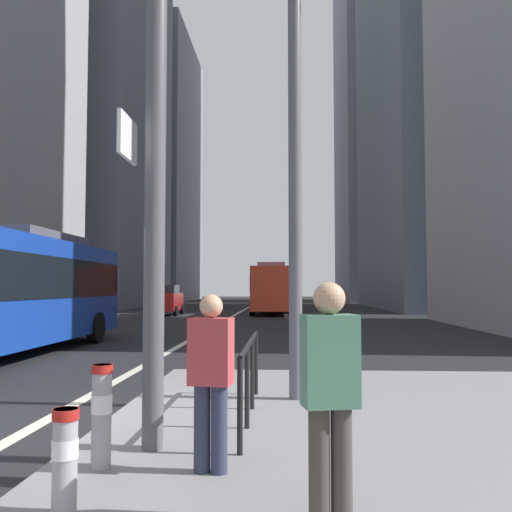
{
  "coord_description": "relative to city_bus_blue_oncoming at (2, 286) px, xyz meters",
  "views": [
    {
      "loc": [
        3.25,
        -7.25,
        1.81
      ],
      "look_at": [
        1.78,
        20.93,
        3.4
      ],
      "focal_mm": 38.87,
      "sensor_mm": 36.0,
      "label": 1
    }
  ],
  "objects": [
    {
      "name": "street_lamp_post",
      "position": [
        7.44,
        -5.56,
        3.45
      ],
      "size": [
        5.5,
        0.32,
        8.0
      ],
      "color": "#56565B",
      "rests_on": "median_island"
    },
    {
      "name": "car_oncoming_mid",
      "position": [
        -0.49,
        21.72,
        -0.85
      ],
      "size": [
        2.16,
        4.1,
        1.94
      ],
      "color": "maroon",
      "rests_on": "ground"
    },
    {
      "name": "pedestrian_waiting",
      "position": [
        6.61,
        -8.88,
        -0.81
      ],
      "size": [
        0.41,
        0.3,
        1.6
      ],
      "color": "#2D334C",
      "rests_on": "median_island"
    },
    {
      "name": "pedestrian_railing",
      "position": [
        6.83,
        -6.79,
        -1.0
      ],
      "size": [
        0.06,
        3.17,
        0.98
      ],
      "color": "black",
      "rests_on": "median_island"
    },
    {
      "name": "lane_centre_line",
      "position": [
        4.03,
        23.32,
        -1.83
      ],
      "size": [
        0.2,
        80.0,
        0.01
      ],
      "primitive_type": "cube",
      "color": "beige",
      "rests_on": "ground"
    },
    {
      "name": "city_bus_red_receding",
      "position": [
        6.4,
        24.37,
        -0.0
      ],
      "size": [
        2.77,
        10.55,
        3.4
      ],
      "color": "red",
      "rests_on": "ground"
    },
    {
      "name": "city_bus_blue_oncoming",
      "position": [
        0.0,
        0.0,
        0.0
      ],
      "size": [
        2.76,
        11.89,
        3.4
      ],
      "color": "#14389E",
      "rests_on": "ground"
    },
    {
      "name": "bollard_left",
      "position": [
        5.66,
        -9.85,
        -1.26
      ],
      "size": [
        0.2,
        0.2,
        0.76
      ],
      "color": "#99999E",
      "rests_on": "median_island"
    },
    {
      "name": "office_tower_left_far",
      "position": [
        -11.97,
        61.06,
        16.07
      ],
      "size": [
        12.84,
        20.45,
        35.82
      ],
      "primitive_type": "cube",
      "color": "gray",
      "rests_on": "ground"
    },
    {
      "name": "median_island",
      "position": [
        9.53,
        -7.68,
        -1.76
      ],
      "size": [
        9.0,
        10.0,
        0.15
      ],
      "primitive_type": "cube",
      "color": "gray",
      "rests_on": "ground"
    },
    {
      "name": "pedestrian_walking",
      "position": [
        7.59,
        -9.99,
        -0.74
      ],
      "size": [
        0.42,
        0.31,
        1.7
      ],
      "color": "#423D38",
      "rests_on": "median_island"
    },
    {
      "name": "office_tower_right_far",
      "position": [
        21.03,
        58.7,
        25.84
      ],
      "size": [
        12.78,
        17.96,
        55.35
      ],
      "primitive_type": "cube",
      "color": "slate",
      "rests_on": "ground"
    },
    {
      "name": "office_tower_left_mid",
      "position": [
        -11.97,
        38.08,
        20.38
      ],
      "size": [
        12.86,
        19.05,
        44.44
      ],
      "primitive_type": "cube",
      "color": "slate",
      "rests_on": "ground"
    },
    {
      "name": "bollard_right",
      "position": [
        5.58,
        -8.82,
        -1.16
      ],
      "size": [
        0.2,
        0.2,
        0.95
      ],
      "color": "#99999E",
      "rests_on": "median_island"
    },
    {
      "name": "ground_plane",
      "position": [
        4.03,
        13.32,
        -1.84
      ],
      "size": [
        160.0,
        160.0,
        0.0
      ],
      "primitive_type": "plane",
      "color": "black"
    },
    {
      "name": "car_receding_near",
      "position": [
        7.23,
        42.68,
        -0.85
      ],
      "size": [
        2.19,
        4.24,
        1.94
      ],
      "color": "#232838",
      "rests_on": "ground"
    }
  ]
}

